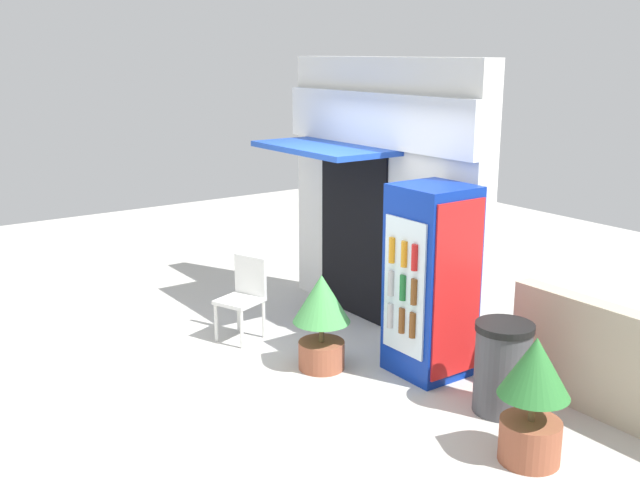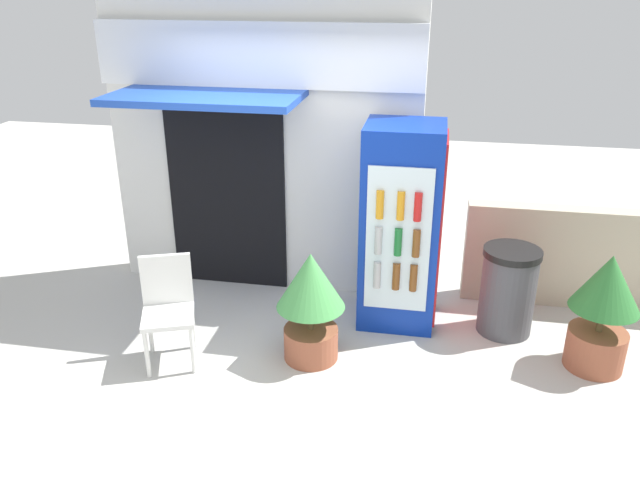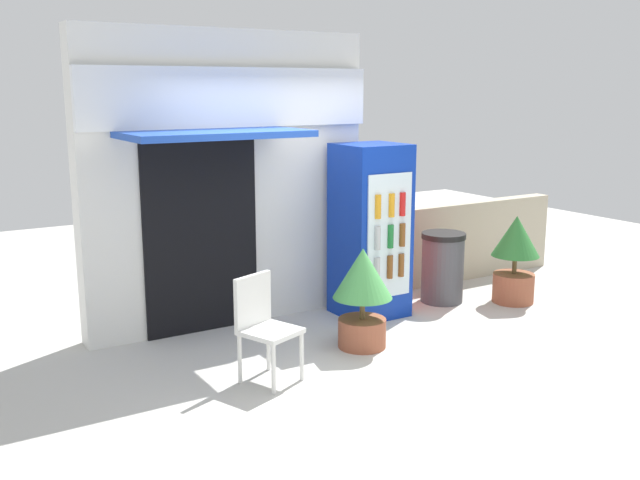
{
  "view_description": "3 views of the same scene",
  "coord_description": "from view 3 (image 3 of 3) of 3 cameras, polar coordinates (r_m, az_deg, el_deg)",
  "views": [
    {
      "loc": [
        5.71,
        -3.6,
        3.0
      ],
      "look_at": [
        -0.03,
        0.47,
        1.21
      ],
      "focal_mm": 41.78,
      "sensor_mm": 36.0,
      "label": 1
    },
    {
      "loc": [
        1.12,
        -4.04,
        2.96
      ],
      "look_at": [
        0.28,
        0.48,
        1.0
      ],
      "focal_mm": 35.18,
      "sensor_mm": 36.0,
      "label": 2
    },
    {
      "loc": [
        -3.48,
        -4.98,
        2.4
      ],
      "look_at": [
        0.02,
        0.71,
        0.98
      ],
      "focal_mm": 40.62,
      "sensor_mm": 36.0,
      "label": 3
    }
  ],
  "objects": [
    {
      "name": "potted_plant_curbside",
      "position": [
        8.39,
        15.12,
        -1.11
      ],
      "size": [
        0.53,
        0.53,
        0.99
      ],
      "color": "#995138",
      "rests_on": "ground"
    },
    {
      "name": "potted_plant_near_shop",
      "position": [
        6.71,
        3.37,
        -3.94
      ],
      "size": [
        0.56,
        0.56,
        0.95
      ],
      "color": "#995138",
      "rests_on": "ground"
    },
    {
      "name": "plastic_chair",
      "position": [
        6.0,
        -4.53,
        -6.39
      ],
      "size": [
        0.53,
        0.54,
        0.88
      ],
      "color": "silver",
      "rests_on": "ground"
    },
    {
      "name": "stone_boundary_wall",
      "position": [
        9.35,
        11.54,
        -0.02
      ],
      "size": [
        2.66,
        0.2,
        0.97
      ],
      "primitive_type": "cube",
      "color": "#B7AD93",
      "rests_on": "ground"
    },
    {
      "name": "drink_cooler",
      "position": [
        7.63,
        4.05,
        0.74
      ],
      "size": [
        0.69,
        0.71,
        1.82
      ],
      "color": "#0C2D9E",
      "rests_on": "ground"
    },
    {
      "name": "storefront_building",
      "position": [
        7.3,
        -7.36,
        4.99
      ],
      "size": [
        3.0,
        1.13,
        2.94
      ],
      "color": "silver",
      "rests_on": "ground"
    },
    {
      "name": "trash_bin",
      "position": [
        8.28,
        9.63,
        -2.12
      ],
      "size": [
        0.5,
        0.5,
        0.79
      ],
      "color": "#47474C",
      "rests_on": "ground"
    },
    {
      "name": "ground",
      "position": [
        6.53,
        3.17,
        -9.56
      ],
      "size": [
        16.0,
        16.0,
        0.0
      ],
      "primitive_type": "plane",
      "color": "beige"
    }
  ]
}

